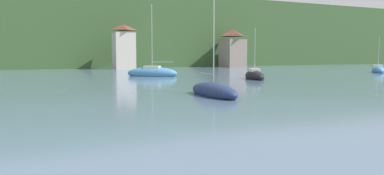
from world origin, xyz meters
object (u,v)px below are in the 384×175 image
at_px(shore_building_westcentral, 124,47).
at_px(sailboat_far_10, 152,73).
at_px(shore_building_central, 233,49).
at_px(sailboat_far_2, 378,70).
at_px(sailboat_mid_0, 213,92).
at_px(sailboat_far_11, 255,76).

bearing_deg(shore_building_westcentral, sailboat_far_10, -98.02).
height_order(shore_building_central, sailboat_far_10, sailboat_far_10).
relative_size(shore_building_westcentral, sailboat_far_2, 1.42).
xyz_separation_m(sailboat_far_2, sailboat_far_10, (-42.16, 7.50, 0.07)).
distance_m(shore_building_westcentral, sailboat_far_10, 30.88).
relative_size(sailboat_mid_0, sailboat_far_2, 1.34).
bearing_deg(sailboat_far_10, sailboat_mid_0, 114.61).
bearing_deg(sailboat_far_11, sailboat_far_10, 56.70).
height_order(sailboat_mid_0, sailboat_far_11, sailboat_mid_0).
bearing_deg(shore_building_central, sailboat_far_10, -137.62).
xyz_separation_m(shore_building_westcentral, sailboat_mid_0, (-9.70, -59.75, -4.62)).
bearing_deg(sailboat_far_10, sailboat_far_2, -155.02).
xyz_separation_m(sailboat_far_2, sailboat_far_11, (-31.89, -5.57, -0.02)).
bearing_deg(shore_building_westcentral, shore_building_central, 2.05).
height_order(shore_building_westcentral, shore_building_central, shore_building_westcentral).
relative_size(shore_building_central, sailboat_mid_0, 1.04).
bearing_deg(sailboat_far_10, shore_building_central, -102.57).
distance_m(sailboat_far_10, sailboat_far_11, 16.62).
distance_m(shore_building_central, sailboat_far_10, 46.69).
distance_m(sailboat_far_2, sailboat_far_10, 42.82).
relative_size(sailboat_mid_0, sailboat_far_11, 1.29).
height_order(sailboat_far_10, sailboat_far_11, sailboat_far_10).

